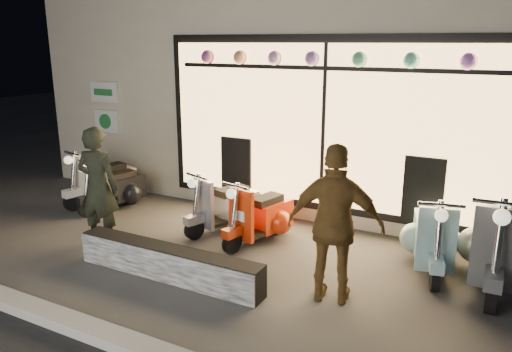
{
  "coord_description": "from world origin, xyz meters",
  "views": [
    {
      "loc": [
        3.38,
        -5.01,
        2.78
      ],
      "look_at": [
        0.37,
        0.6,
        1.05
      ],
      "focal_mm": 35.0,
      "sensor_mm": 36.0,
      "label": 1
    }
  ],
  "objects_px": {
    "scooter_red": "(264,215)",
    "scooter_silver": "(230,206)",
    "man": "(98,187)",
    "woman": "(335,225)",
    "graffiti_barrier": "(169,263)"
  },
  "relations": [
    {
      "from": "man",
      "to": "woman",
      "type": "xyz_separation_m",
      "value": [
        3.41,
        0.03,
        0.04
      ]
    },
    {
      "from": "graffiti_barrier",
      "to": "man",
      "type": "height_order",
      "value": "man"
    },
    {
      "from": "scooter_silver",
      "to": "scooter_red",
      "type": "bearing_deg",
      "value": 8.0
    },
    {
      "from": "graffiti_barrier",
      "to": "man",
      "type": "relative_size",
      "value": 1.5
    },
    {
      "from": "scooter_red",
      "to": "man",
      "type": "distance_m",
      "value": 2.34
    },
    {
      "from": "graffiti_barrier",
      "to": "scooter_silver",
      "type": "height_order",
      "value": "scooter_silver"
    },
    {
      "from": "scooter_silver",
      "to": "graffiti_barrier",
      "type": "bearing_deg",
      "value": -63.13
    },
    {
      "from": "scooter_red",
      "to": "scooter_silver",
      "type": "bearing_deg",
      "value": -178.59
    },
    {
      "from": "scooter_silver",
      "to": "woman",
      "type": "height_order",
      "value": "woman"
    },
    {
      "from": "man",
      "to": "woman",
      "type": "height_order",
      "value": "woman"
    },
    {
      "from": "scooter_silver",
      "to": "scooter_red",
      "type": "distance_m",
      "value": 0.68
    },
    {
      "from": "man",
      "to": "woman",
      "type": "bearing_deg",
      "value": 170.22
    },
    {
      "from": "graffiti_barrier",
      "to": "scooter_red",
      "type": "height_order",
      "value": "scooter_red"
    },
    {
      "from": "scooter_red",
      "to": "man",
      "type": "bearing_deg",
      "value": -134.12
    },
    {
      "from": "scooter_silver",
      "to": "man",
      "type": "xyz_separation_m",
      "value": [
        -1.27,
        -1.37,
        0.47
      ]
    }
  ]
}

